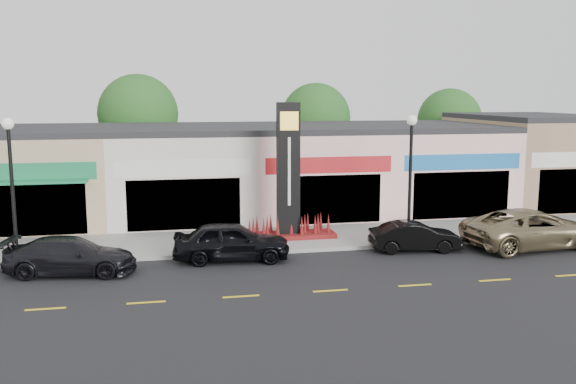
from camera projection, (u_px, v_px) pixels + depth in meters
name	position (u px, v px, depth m)	size (l,w,h in m)	color
ground	(231.00, 271.00, 22.63)	(120.00, 120.00, 0.00)	black
sidewalk	(221.00, 241.00, 26.83)	(52.00, 4.30, 0.15)	gray
curb	(226.00, 254.00, 24.65)	(52.00, 0.20, 0.15)	gray
shop_beige	(45.00, 174.00, 31.72)	(7.00, 10.85, 4.80)	tan
shop_cream	(181.00, 171.00, 33.08)	(7.00, 10.01, 4.80)	beige
shop_pink_w	(306.00, 168.00, 34.43)	(7.00, 10.01, 4.80)	beige
shop_pink_e	(422.00, 165.00, 35.78)	(7.00, 10.01, 4.80)	beige
shop_tan	(530.00, 158.00, 37.09)	(7.00, 10.01, 5.30)	#8B6E51
tree_rear_west	(138.00, 114.00, 39.92)	(5.20, 5.20, 7.83)	#382619
tree_rear_mid	(316.00, 118.00, 42.29)	(4.80, 4.80, 7.29)	#382619
tree_rear_east	(449.00, 120.00, 44.26)	(4.60, 4.60, 6.94)	#382619
lamp_west_near	(11.00, 175.00, 22.96)	(0.44, 0.44, 5.47)	black
lamp_east_near	(410.00, 165.00, 26.05)	(0.44, 0.44, 5.47)	black
pylon_sign	(288.00, 191.00, 26.92)	(4.20, 1.30, 6.00)	#5E1013
car_dark_sedan	(71.00, 256.00, 22.12)	(4.67, 1.90, 1.35)	black
car_black_sedan	(232.00, 241.00, 23.92)	(4.55, 1.83, 1.55)	black
car_black_conv	(415.00, 237.00, 25.40)	(3.74, 1.31, 1.23)	black
car_gold_suv	(532.00, 229.00, 25.95)	(5.95, 2.74, 1.65)	#857655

